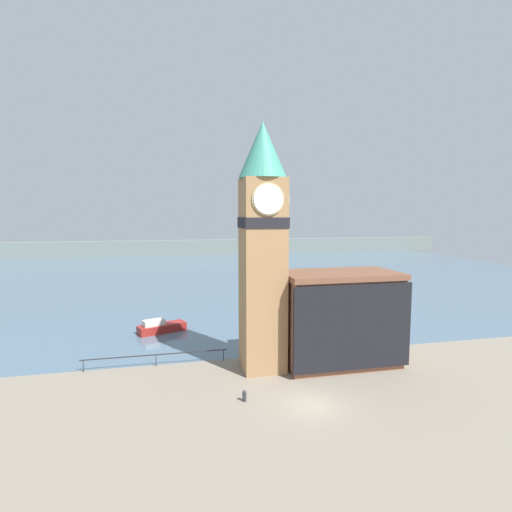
{
  "coord_description": "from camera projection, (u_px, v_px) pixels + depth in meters",
  "views": [
    {
      "loc": [
        -9.9,
        -25.72,
        13.6
      ],
      "look_at": [
        -2.82,
        5.6,
        10.25
      ],
      "focal_mm": 28.0,
      "sensor_mm": 36.0,
      "label": 1
    }
  ],
  "objects": [
    {
      "name": "ground_plane",
      "position": [
        312.0,
        405.0,
        28.53
      ],
      "size": [
        160.0,
        160.0,
        0.0
      ],
      "primitive_type": "plane",
      "color": "gray"
    },
    {
      "name": "water",
      "position": [
        209.0,
        271.0,
        96.79
      ],
      "size": [
        160.0,
        120.0,
        0.0
      ],
      "color": "slate",
      "rests_on": "ground_plane"
    },
    {
      "name": "far_shoreline",
      "position": [
        196.0,
        247.0,
        135.33
      ],
      "size": [
        180.0,
        3.0,
        5.0
      ],
      "color": "slate",
      "rests_on": "water"
    },
    {
      "name": "pier_railing",
      "position": [
        156.0,
        356.0,
        35.82
      ],
      "size": [
        12.83,
        0.08,
        1.09
      ],
      "color": "#232328",
      "rests_on": "ground_plane"
    },
    {
      "name": "clock_tower",
      "position": [
        263.0,
        241.0,
        34.2
      ],
      "size": [
        4.13,
        4.13,
        21.35
      ],
      "color": "#9E754C",
      "rests_on": "ground_plane"
    },
    {
      "name": "pier_building",
      "position": [
        340.0,
        318.0,
        36.2
      ],
      "size": [
        10.6,
        6.02,
        8.45
      ],
      "color": "#935B42",
      "rests_on": "ground_plane"
    },
    {
      "name": "boat_near",
      "position": [
        161.0,
        327.0,
        46.19
      ],
      "size": [
        5.72,
        3.66,
        1.59
      ],
      "rotation": [
        0.0,
        0.0,
        0.38
      ],
      "color": "maroon",
      "rests_on": "water"
    },
    {
      "name": "mooring_bollard_near",
      "position": [
        244.0,
        395.0,
        29.11
      ],
      "size": [
        0.3,
        0.3,
        0.82
      ],
      "color": "#2D2D33",
      "rests_on": "ground_plane"
    }
  ]
}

